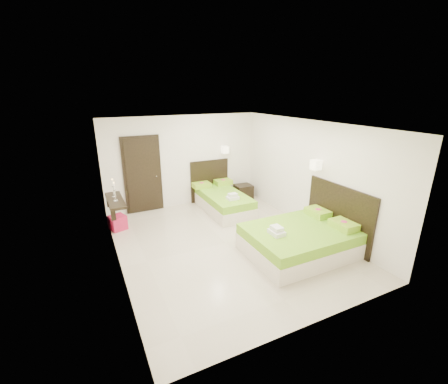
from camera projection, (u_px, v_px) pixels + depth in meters
name	position (u px, v px, depth m)	size (l,w,h in m)	color
floor	(226.00, 243.00, 6.70)	(5.50, 5.50, 0.00)	beige
bed_single	(222.00, 199.00, 8.48)	(1.21, 2.02, 1.67)	beige
bed_double	(302.00, 238.00, 6.23)	(2.14, 1.82, 1.76)	beige
nightstand	(243.00, 192.00, 9.37)	(0.51, 0.45, 0.45)	black
ottoman	(118.00, 223.00, 7.31)	(0.35, 0.35, 0.35)	#AF173F
door	(143.00, 175.00, 8.16)	(1.02, 0.15, 2.14)	black
console_shelf	(115.00, 201.00, 6.93)	(0.35, 1.20, 0.78)	black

